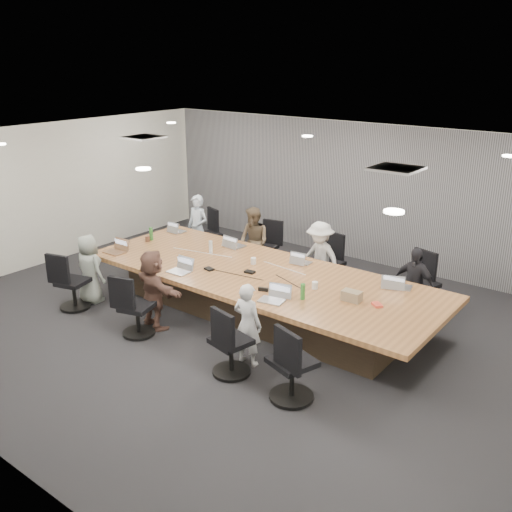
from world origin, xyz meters
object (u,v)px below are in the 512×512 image
Objects in this scene: laptop_6 at (271,301)px; bottle_clear at (211,247)px; chair_1 at (265,251)px; canvas_bag at (352,296)px; laptop_3 at (400,287)px; laptop_5 at (178,272)px; person_5 at (154,289)px; mug_brown at (148,239)px; chair_3 at (421,289)px; person_1 at (254,242)px; laptop_4 at (114,252)px; bottle_green_left at (151,234)px; chair_4 at (73,286)px; snack_packet at (377,305)px; chair_0 at (210,238)px; stapler at (263,289)px; laptop_0 at (179,231)px; chair_5 at (137,311)px; person_0 at (198,228)px; conference_table at (260,292)px; laptop_1 at (235,245)px; person_6 at (247,324)px; laptop_2 at (303,262)px; chair_6 at (231,346)px; chair_2 at (329,267)px; person_2 at (320,258)px; bottle_green_right at (303,292)px; person_4 at (89,269)px; person_3 at (413,284)px.

laptop_6 is 1.62× the size of bottle_clear.
canvas_bag is (2.88, -1.79, 0.42)m from chair_1.
laptop_3 and laptop_5 have the same top height.
person_5 is at bearing -81.45° from bottle_clear.
mug_brown reaches higher than laptop_5.
chair_3 is 3.24m from person_1.
bottle_green_left is at bearing 90.17° from laptop_4.
chair_4 is 4.91× the size of snack_packet.
stapler is (3.13, -2.28, 0.39)m from chair_0.
laptop_4 is (0.00, -1.60, 0.00)m from laptop_0.
chair_5 is 2.47m from bottle_green_left.
laptop_5 is 1.43× the size of bottle_green_left.
chair_1 is at bearing 12.06° from person_0.
chair_5 is 2.19× the size of laptop_6.
conference_table is at bearing 37.80° from laptop_5.
person_6 reaches higher than laptop_1.
chair_4 is 2.79× the size of laptop_2.
chair_3 reaches higher than laptop_6.
person_6 is at bearing -10.40° from chair_4.
person_0 reaches higher than chair_6.
person_1 is at bearing 42.21° from mug_brown.
chair_6 is at bearing 108.68° from chair_1.
laptop_3 is 3.40× the size of mug_brown.
canvas_bag is (1.41, -0.89, 0.06)m from laptop_2.
laptop_6 is (-1.23, -1.60, 0.00)m from laptop_3.
snack_packet is at bearing 11.69° from chair_5.
chair_6 is 0.40m from person_6.
person_5 is 3.59× the size of laptop_6.
laptop_5 is (1.59, 0.90, 0.35)m from chair_4.
bottle_clear is 1.35× the size of snack_packet.
chair_4 is at bearing -150.35° from laptop_5.
canvas_bag is (4.36, -0.19, -0.05)m from bottle_green_left.
person_1 is 3.83× the size of laptop_3.
person_0 is 3.14m from person_5.
laptop_5 is at bearing -72.93° from person_1.
canvas_bag reaches higher than laptop_1.
person_0 reaches higher than chair_2.
conference_table is 4.48× the size of person_1.
person_2 is 2.01m from bottle_green_right.
person_0 is 2.70m from person_4.
chair_6 is 3.21m from laptop_1.
conference_table is at bearing 111.11° from stapler.
laptop_5 is at bearing 141.90° from chair_0.
person_3 is 3.40× the size of laptop_4.
laptop_3 is 4.93m from laptop_4.
chair_1 is 3.21m from chair_3.
laptop_5 is (1.59, -2.15, 0.07)m from person_0.
chair_2 is 0.58× the size of person_1.
chair_5 is 2.72× the size of laptop_0.
person_1 is 1.57m from laptop_2.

